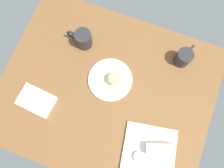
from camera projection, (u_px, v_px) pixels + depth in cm
name	position (u px, v px, depth cm)	size (l,w,h in cm)	color
dining_table	(106.00, 91.00, 120.76)	(110.00, 90.00, 4.00)	brown
round_plate	(111.00, 80.00, 119.54)	(23.20, 23.20, 1.40)	silver
scone_pastry	(113.00, 78.00, 115.79)	(7.00, 6.58, 6.20)	#CDB779
square_plate	(149.00, 152.00, 110.35)	(25.19, 25.19, 1.60)	silver
sauce_cup	(139.00, 157.00, 107.80)	(4.98, 4.98, 2.39)	silver
breakfast_wrap	(159.00, 148.00, 107.22)	(5.73, 5.73, 12.56)	beige
book_stack	(36.00, 101.00, 116.09)	(19.00, 13.56, 2.76)	silver
coffee_mug	(83.00, 39.00, 120.45)	(14.13, 8.71, 10.35)	#262628
second_mug	(184.00, 57.00, 118.35)	(8.25, 12.81, 9.44)	#262628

